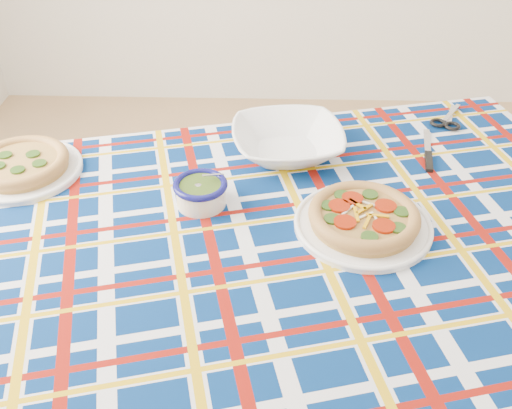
# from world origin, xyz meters

# --- Properties ---
(floor) EXTENTS (4.00, 4.00, 0.00)m
(floor) POSITION_xyz_m (0.00, 0.00, 0.00)
(floor) COLOR tan
(floor) RESTS_ON ground
(dining_table) EXTENTS (1.82, 1.38, 0.76)m
(dining_table) POSITION_xyz_m (-0.35, -0.22, 0.69)
(dining_table) COLOR brown
(dining_table) RESTS_ON floor
(tablecloth) EXTENTS (1.86, 1.41, 0.11)m
(tablecloth) POSITION_xyz_m (-0.35, -0.22, 0.71)
(tablecloth) COLOR navy
(tablecloth) RESTS_ON dining_table
(main_focaccia_plate) EXTENTS (0.41, 0.41, 0.06)m
(main_focaccia_plate) POSITION_xyz_m (-0.16, -0.20, 0.80)
(main_focaccia_plate) COLOR #AA7C3C
(main_focaccia_plate) RESTS_ON tablecloth
(pesto_bowl) EXTENTS (0.14, 0.14, 0.08)m
(pesto_bowl) POSITION_xyz_m (-0.53, -0.12, 0.81)
(pesto_bowl) COLOR #273E11
(pesto_bowl) RESTS_ON tablecloth
(serving_bowl) EXTENTS (0.33, 0.33, 0.07)m
(serving_bowl) POSITION_xyz_m (-0.32, 0.11, 0.80)
(serving_bowl) COLOR white
(serving_bowl) RESTS_ON tablecloth
(second_focaccia_plate) EXTENTS (0.37, 0.37, 0.06)m
(second_focaccia_plate) POSITION_xyz_m (-1.00, -0.00, 0.79)
(second_focaccia_plate) COLOR #AA7C3C
(second_focaccia_plate) RESTS_ON tablecloth
(table_knife) EXTENTS (0.06, 0.24, 0.01)m
(table_knife) POSITION_xyz_m (0.06, 0.18, 0.77)
(table_knife) COLOR silver
(table_knife) RESTS_ON tablecloth
(kitchen_scissors) EXTENTS (0.17, 0.21, 0.02)m
(kitchen_scissors) POSITION_xyz_m (0.17, 0.34, 0.78)
(kitchen_scissors) COLOR silver
(kitchen_scissors) RESTS_ON tablecloth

